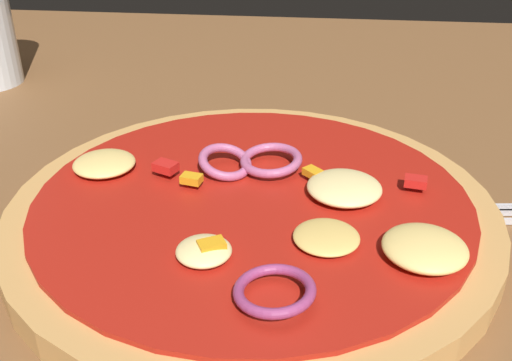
# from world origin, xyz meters

# --- Properties ---
(dining_table) EXTENTS (1.37, 1.00, 0.04)m
(dining_table) POSITION_xyz_m (0.00, 0.00, 0.02)
(dining_table) COLOR brown
(dining_table) RESTS_ON ground
(pizza) EXTENTS (0.29, 0.29, 0.04)m
(pizza) POSITION_xyz_m (-0.05, -0.03, 0.05)
(pizza) COLOR tan
(pizza) RESTS_ON dining_table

